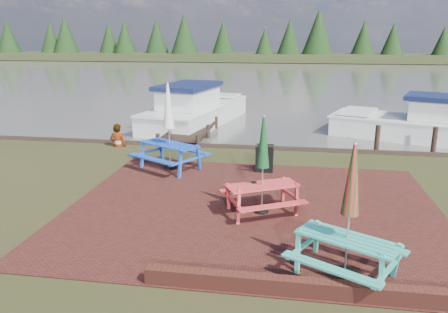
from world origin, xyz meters
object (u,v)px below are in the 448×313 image
Objects in this scene: chalkboard at (264,159)px; jetty at (201,121)px; picnic_table_red at (262,180)px; boat_jetty at (195,111)px; picnic_table_teal at (348,232)px; boat_near at (431,126)px; person at (117,124)px; picnic_table_blue at (169,140)px.

chalkboard is 0.09× the size of jetty.
picnic_table_red is 11.91m from boat_jetty.
picnic_table_teal is 1.03× the size of picnic_table_red.
boat_jetty is 1.01× the size of boat_near.
picnic_table_red is at bearing 137.62° from person.
picnic_table_teal is at bearing -19.86° from picnic_table_blue.
picnic_table_blue is 1.54× the size of person.
picnic_table_blue is 7.49m from jetty.
picnic_table_blue is at bearing 139.15° from person.
jetty is at bearing 141.42° from picnic_table_teal.
jetty is (-0.59, 7.42, -0.83)m from picnic_table_blue.
picnic_table_teal is at bearing -73.11° from chalkboard.
jetty is 5.45m from person.
picnic_table_blue is 0.30× the size of jetty.
boat_jetty is (-0.40, 0.64, 0.37)m from jetty.
picnic_table_red is 11.40m from boat_near.
chalkboard is at bearing 65.28° from picnic_table_red.
boat_near is at bearing -161.65° from person.
person is (-5.74, 2.40, 0.43)m from chalkboard.
person is at bearing 127.68° from boat_near.
chalkboard is (-0.16, 3.18, -0.38)m from picnic_table_red.
picnic_table_teal is 1.37× the size of person.
boat_jetty reaches higher than person.
jetty is at bearing 81.86° from picnic_table_red.
person is (-5.90, 5.58, 0.06)m from picnic_table_red.
picnic_table_teal is 11.14m from person.
boat_jetty is at bearing 141.92° from picnic_table_teal.
picnic_table_teal is at bearing -56.16° from boat_jetty.
boat_near is (6.41, 9.42, -0.39)m from picnic_table_red.
jetty is 1.10× the size of boat_near.
boat_jetty is (-4.13, 11.16, -0.34)m from picnic_table_red.
person is (-2.17, -4.94, 0.76)m from jetty.
chalkboard is at bearing 31.58° from picnic_table_blue.
boat_jetty is at bearing 100.97° from boat_near.
picnic_table_red reaches higher than jetty.
picnic_table_teal is at bearing 178.79° from boat_near.
chalkboard is 0.10× the size of boat_jetty.
boat_jetty is at bearing 82.67° from picnic_table_red.
jetty is at bearing -46.82° from boat_jetty.
picnic_table_blue is at bearing -179.10° from chalkboard.
picnic_table_teal reaches higher than boat_near.
picnic_table_blue is (-4.80, 5.70, 0.11)m from picnic_table_teal.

